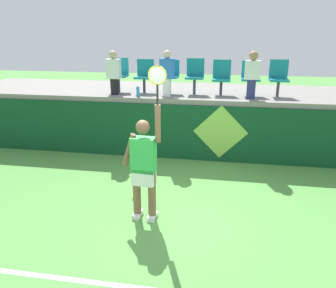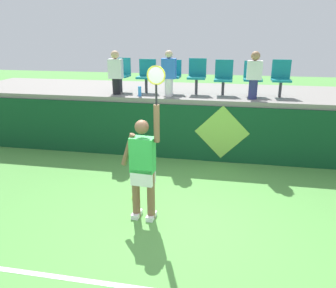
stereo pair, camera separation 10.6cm
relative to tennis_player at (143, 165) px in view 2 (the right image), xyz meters
name	(u,v)px [view 2 (the right image)]	position (x,y,z in m)	size (l,w,h in m)	color
ground_plane	(170,224)	(0.46, -0.12, -0.95)	(40.00, 40.00, 0.00)	#519342
court_back_wall	(193,132)	(0.46, 2.88, -0.28)	(13.02, 0.20, 1.34)	#0F4223
spectator_platform	(199,93)	(0.46, 4.20, 0.46)	(13.02, 2.72, 0.12)	gray
tennis_player	(143,165)	(0.00, 0.00, 0.00)	(0.75, 0.29, 2.51)	white
tennis_ball	(133,198)	(-0.36, 0.58, -0.92)	(0.07, 0.07, 0.07)	#D1E533
water_bottle	(140,91)	(-0.88, 3.07, 0.63)	(0.08, 0.08, 0.24)	#338CE5
stadium_chair_0	(121,73)	(-1.53, 3.67, 1.00)	(0.44, 0.42, 0.86)	#38383D
stadium_chair_1	(147,74)	(-0.85, 3.67, 0.98)	(0.44, 0.42, 0.83)	#38383D
stadium_chair_2	(172,74)	(-0.19, 3.67, 0.99)	(0.44, 0.42, 0.83)	#38383D
stadium_chair_3	(197,74)	(0.44, 3.67, 1.00)	(0.44, 0.42, 0.87)	#38383D
stadium_chair_4	(224,76)	(1.10, 3.67, 0.97)	(0.44, 0.42, 0.85)	#38383D
stadium_chair_5	(253,76)	(1.80, 3.67, 0.98)	(0.44, 0.42, 0.83)	#38383D
stadium_chair_6	(281,76)	(2.46, 3.67, 1.00)	(0.44, 0.42, 0.87)	#38383D
spectator_0	(254,74)	(1.80, 3.23, 1.09)	(0.34, 0.21, 1.08)	navy
spectator_1	(169,73)	(-0.19, 3.23, 1.08)	(0.34, 0.20, 1.08)	white
spectator_2	(116,72)	(-1.53, 3.24, 1.07)	(0.34, 0.20, 1.06)	black
wall_signage_mount	(220,162)	(1.15, 2.78, -0.95)	(1.27, 0.01, 1.38)	#0F4223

